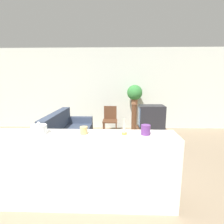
# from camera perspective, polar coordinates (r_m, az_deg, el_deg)

# --- Properties ---
(ground_plane) EXTENTS (14.00, 14.00, 0.00)m
(ground_plane) POSITION_cam_1_polar(r_m,az_deg,el_deg) (3.12, -9.76, -22.33)
(ground_plane) COLOR gray
(wall_back) EXTENTS (9.00, 0.06, 2.70)m
(wall_back) POSITION_cam_1_polar(r_m,az_deg,el_deg) (6.02, -3.63, 7.49)
(wall_back) COLOR silver
(wall_back) RESTS_ON ground_plane
(couch) EXTENTS (0.86, 1.76, 0.89)m
(couch) POSITION_cam_1_polar(r_m,az_deg,el_deg) (4.47, -14.07, -7.66)
(couch) COLOR #384256
(couch) RESTS_ON ground_plane
(tv_stand) EXTENTS (0.75, 0.47, 0.44)m
(tv_stand) POSITION_cam_1_polar(r_m,az_deg,el_deg) (4.72, 12.48, -7.66)
(tv_stand) COLOR brown
(tv_stand) RESTS_ON ground_plane
(television) EXTENTS (0.64, 0.45, 0.59)m
(television) POSITION_cam_1_polar(r_m,az_deg,el_deg) (4.58, 12.67, -1.52)
(television) COLOR #232328
(television) RESTS_ON tv_stand
(wooden_chair) EXTENTS (0.44, 0.44, 0.86)m
(wooden_chair) POSITION_cam_1_polar(r_m,az_deg,el_deg) (5.40, -0.62, -2.20)
(wooden_chair) COLOR brown
(wooden_chair) RESTS_ON ground_plane
(plant_stand) EXTENTS (0.17, 0.17, 0.88)m
(plant_stand) POSITION_cam_1_polar(r_m,az_deg,el_deg) (5.78, 7.22, -1.83)
(plant_stand) COLOR brown
(plant_stand) RESTS_ON ground_plane
(potted_plant) EXTENTS (0.49, 0.49, 0.63)m
(potted_plant) POSITION_cam_1_polar(r_m,az_deg,el_deg) (5.66, 7.41, 6.16)
(potted_plant) COLOR #8E5B3D
(potted_plant) RESTS_ON plant_stand
(foreground_counter) EXTENTS (2.70, 0.44, 0.99)m
(foreground_counter) POSITION_cam_1_polar(r_m,az_deg,el_deg) (2.53, -12.01, -17.75)
(foreground_counter) COLOR white
(foreground_counter) RESTS_ON ground_plane
(decorative_bowl) EXTENTS (0.20, 0.20, 0.16)m
(decorative_bowl) POSITION_cam_1_polar(r_m,az_deg,el_deg) (2.47, -22.74, -5.19)
(decorative_bowl) COLOR silver
(decorative_bowl) RESTS_ON foreground_counter
(candle_jar) EXTENTS (0.10, 0.10, 0.10)m
(candle_jar) POSITION_cam_1_polar(r_m,az_deg,el_deg) (2.30, -9.18, -5.93)
(candle_jar) COLOR tan
(candle_jar) RESTS_ON foreground_counter
(candlestick) EXTENTS (0.07, 0.07, 0.21)m
(candlestick) POSITION_cam_1_polar(r_m,az_deg,el_deg) (2.25, 4.03, -5.73)
(candlestick) COLOR #B7933D
(candlestick) RESTS_ON foreground_counter
(coffee_tin) EXTENTS (0.12, 0.12, 0.13)m
(coffee_tin) POSITION_cam_1_polar(r_m,az_deg,el_deg) (2.28, 10.93, -5.73)
(coffee_tin) COLOR #66337F
(coffee_tin) RESTS_ON foreground_counter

